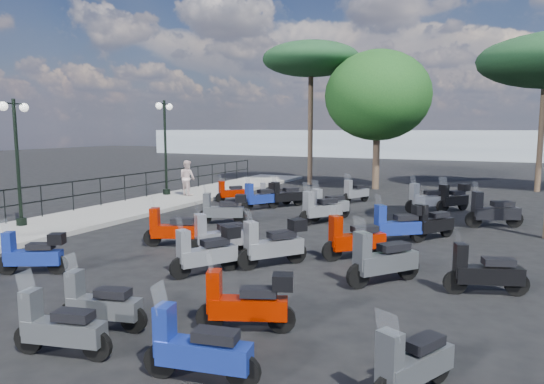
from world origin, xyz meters
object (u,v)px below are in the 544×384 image
at_px(scooter_3, 173,230).
at_px(scooter_14, 207,252).
at_px(scooter_16, 321,209).
at_px(scooter_10, 261,197).
at_px(scooter_20, 354,240).
at_px(broadleaf_tree, 378,96).
at_px(scooter_21, 399,225).
at_px(pine_2, 311,60).
at_px(scooter_11, 273,195).
at_px(scooter_4, 285,196).
at_px(scooter_22, 432,224).
at_px(scooter_15, 274,244).
at_px(scooter_28, 493,212).
at_px(scooter_27, 383,260).
at_px(scooter_26, 484,273).
at_px(scooter_31, 100,305).
at_px(scooter_30, 329,206).
at_px(scooter_17, 355,192).
at_px(scooter_8, 220,237).
at_px(scooter_19, 247,303).
at_px(scooter_25, 412,365).
at_px(scooter_23, 426,200).
at_px(scooter_9, 223,209).
at_px(scooter_7, 59,329).
at_px(lamp_post_1, 17,154).
at_px(scooter_13, 198,350).
at_px(scooter_5, 231,192).
at_px(scooter_29, 453,198).
at_px(pedestrian_far, 187,178).

distance_m(scooter_3, scooter_14, 2.82).
height_order(scooter_3, scooter_16, scooter_16).
bearing_deg(scooter_10, scooter_16, -178.37).
xyz_separation_m(scooter_20, broadleaf_tree, (-2.82, 14.11, 4.37)).
relative_size(scooter_21, pine_2, 0.19).
height_order(scooter_11, pine_2, pine_2).
relative_size(scooter_4, scooter_22, 0.99).
bearing_deg(scooter_15, scooter_28, -84.94).
bearing_deg(scooter_27, scooter_15, 33.30).
bearing_deg(scooter_22, scooter_26, 140.64).
bearing_deg(scooter_31, scooter_30, -14.52).
bearing_deg(scooter_14, scooter_20, -102.87).
bearing_deg(scooter_15, scooter_26, -142.59).
distance_m(scooter_17, broadleaf_tree, 6.82).
bearing_deg(scooter_14, broadleaf_tree, -57.26).
bearing_deg(scooter_21, scooter_28, -71.99).
height_order(scooter_8, scooter_19, scooter_8).
bearing_deg(scooter_8, scooter_14, 151.87).
distance_m(scooter_21, scooter_22, 1.13).
bearing_deg(scooter_25, broadleaf_tree, -49.03).
distance_m(scooter_4, scooter_23, 5.47).
bearing_deg(scooter_9, scooter_23, -70.19).
bearing_deg(scooter_4, scooter_7, 133.01).
bearing_deg(scooter_28, scooter_22, 122.74).
distance_m(scooter_28, scooter_31, 12.65).
xyz_separation_m(scooter_4, broadleaf_tree, (1.89, 7.56, 4.39)).
bearing_deg(scooter_16, scooter_31, 121.51).
height_order(scooter_15, scooter_27, scooter_27).
bearing_deg(scooter_14, scooter_16, -61.05).
bearing_deg(scooter_30, lamp_post_1, 67.90).
bearing_deg(scooter_21, scooter_13, 136.74).
xyz_separation_m(scooter_10, scooter_22, (6.80, -2.67, -0.04)).
height_order(lamp_post_1, scooter_28, lamp_post_1).
bearing_deg(scooter_17, scooter_5, 47.62).
bearing_deg(scooter_15, scooter_4, -30.42).
height_order(scooter_9, scooter_29, scooter_29).
bearing_deg(scooter_3, scooter_11, -18.62).
bearing_deg(scooter_11, scooter_9, 148.23).
bearing_deg(scooter_21, scooter_23, -37.87).
relative_size(scooter_5, scooter_19, 0.82).
distance_m(scooter_3, pine_2, 16.82).
xyz_separation_m(scooter_28, broadleaf_tree, (-5.81, 8.50, 4.34)).
bearing_deg(scooter_25, scooter_21, -51.72).
xyz_separation_m(scooter_3, scooter_21, (5.43, 3.01, 0.06)).
relative_size(scooter_9, scooter_23, 1.07).
height_order(scooter_10, scooter_16, scooter_16).
bearing_deg(scooter_3, scooter_5, -4.35).
bearing_deg(pedestrian_far, scooter_20, 160.92).
distance_m(scooter_13, scooter_15, 5.26).
distance_m(scooter_19, scooter_30, 9.71).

